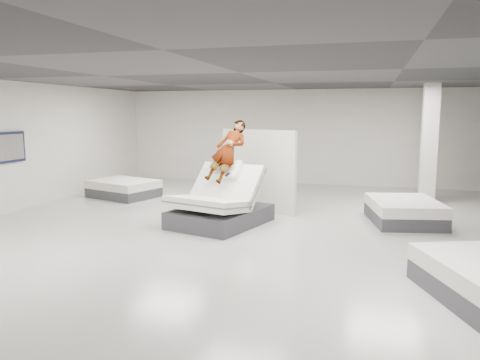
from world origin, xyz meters
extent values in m
plane|color=#B2AFA8|center=(0.00, 0.00, 0.00)|extent=(14.00, 14.00, 0.00)
plane|color=#27272A|center=(0.00, 0.00, 3.20)|extent=(14.00, 14.00, 0.00)
cube|color=silver|center=(0.00, 7.00, 1.60)|extent=(12.00, 0.04, 3.20)
cube|color=#3C3B41|center=(-0.61, 0.61, 0.18)|extent=(2.09, 2.45, 0.37)
cube|color=white|center=(-0.54, 0.86, 0.83)|extent=(1.75, 1.28, 0.93)
cube|color=#5D5D61|center=(-0.54, 0.86, 0.83)|extent=(1.73, 1.15, 0.82)
cube|color=white|center=(-0.75, 0.12, 0.55)|extent=(1.81, 1.46, 0.36)
cube|color=#5D5D61|center=(-0.75, 0.12, 0.55)|extent=(1.83, 1.47, 0.16)
cube|color=white|center=(-0.52, 0.93, 1.19)|extent=(0.66, 0.53, 0.41)
imported|color=slate|center=(-0.53, 0.90, 1.30)|extent=(0.98, 1.63, 1.15)
cube|color=black|center=(-0.41, 0.50, 1.13)|extent=(0.09, 0.15, 0.08)
cube|color=silver|center=(-0.18, 2.28, 1.01)|extent=(2.07, 0.99, 2.02)
cube|color=#3C3B41|center=(3.27, 1.90, 0.14)|extent=(1.75, 2.11, 0.28)
cube|color=white|center=(3.27, 1.90, 0.40)|extent=(1.75, 2.11, 0.23)
cube|color=#3C3B41|center=(-4.36, 3.05, 0.13)|extent=(2.12, 1.83, 0.27)
cube|color=white|center=(-4.36, 3.05, 0.38)|extent=(2.12, 1.83, 0.22)
cube|color=silver|center=(4.00, 4.50, 1.60)|extent=(0.40, 0.40, 3.20)
cube|color=black|center=(-5.94, 0.50, 1.60)|extent=(0.05, 0.95, 0.75)
cube|color=#8E7A5E|center=(-5.91, 0.50, 1.60)|extent=(0.02, 0.82, 0.62)
camera|label=1|loc=(2.50, -8.91, 2.45)|focal=35.00mm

